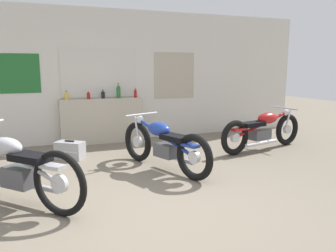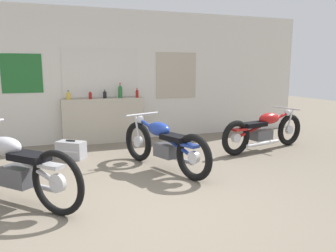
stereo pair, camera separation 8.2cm
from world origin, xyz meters
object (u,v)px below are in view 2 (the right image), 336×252
bottle_leftmost (68,96)px  bottle_center (105,94)px  motorcycle_red (264,130)px  motorcycle_blue (163,144)px  motorcycle_silver (14,167)px  bottle_left_center (90,95)px  bottle_right_center (120,91)px  bottle_rightmost (137,93)px  hard_case_silver (71,150)px

bottle_leftmost → bottle_center: 0.74m
bottle_center → motorcycle_red: bottle_center is taller
bottle_center → motorcycle_red: bearing=-32.4°
motorcycle_blue → motorcycle_silver: size_ratio=1.22×
bottle_left_center → bottle_leftmost: bearing=175.2°
bottle_center → bottle_right_center: 0.33m
bottle_center → motorcycle_silver: bearing=-117.6°
bottle_right_center → bottle_rightmost: 0.37m
bottle_left_center → bottle_right_center: (0.63, 0.04, 0.06)m
bottle_leftmost → bottle_right_center: 1.06m
hard_case_silver → motorcycle_red: bearing=-10.2°
motorcycle_blue → hard_case_silver: size_ratio=3.51×
bottle_right_center → motorcycle_silver: bearing=-122.7°
bottle_rightmost → motorcycle_blue: bottle_rightmost is taller
bottle_leftmost → motorcycle_red: 3.96m
bottle_leftmost → motorcycle_blue: (1.27, -2.23, -0.62)m
bottle_left_center → bottle_right_center: size_ratio=0.56×
bottle_rightmost → bottle_center: bearing=172.6°
bottle_left_center → hard_case_silver: size_ratio=0.33×
motorcycle_red → hard_case_silver: (-3.57, 0.65, -0.24)m
bottle_right_center → motorcycle_silver: size_ratio=0.20×
bottle_center → motorcycle_blue: size_ratio=0.10×
bottle_center → bottle_rightmost: (0.68, -0.09, 0.01)m
bottle_right_center → motorcycle_blue: bottle_right_center is taller
motorcycle_red → hard_case_silver: bearing=169.8°
bottle_leftmost → motorcycle_red: size_ratio=0.09×
motorcycle_blue → motorcycle_red: bearing=13.1°
motorcycle_silver → bottle_right_center: bearing=57.3°
bottle_leftmost → bottle_right_center: size_ratio=0.58×
bottle_leftmost → bottle_rightmost: (1.42, -0.04, 0.01)m
bottle_leftmost → bottle_center: bearing=4.0°
bottle_leftmost → motorcycle_red: bearing=-25.9°
hard_case_silver → motorcycle_silver: bearing=-112.0°
bottle_left_center → motorcycle_silver: 3.15m
bottle_rightmost → hard_case_silver: bearing=-145.3°
bottle_leftmost → bottle_right_center: bearing=-0.0°
bottle_leftmost → hard_case_silver: 1.37m
bottle_right_center → bottle_center: bearing=170.7°
motorcycle_blue → bottle_rightmost: bearing=86.0°
bottle_left_center → bottle_right_center: bottle_right_center is taller
bottle_right_center → bottle_rightmost: bearing=-5.7°
bottle_rightmost → motorcycle_blue: size_ratio=0.11×
bottle_left_center → hard_case_silver: 1.43m
bottle_left_center → bottle_center: (0.31, 0.09, 0.00)m
bottle_right_center → hard_case_silver: size_ratio=0.58×
motorcycle_red → hard_case_silver: size_ratio=3.88×
bottle_rightmost → motorcycle_silver: 3.65m
bottle_left_center → motorcycle_blue: size_ratio=0.09×
bottle_left_center → hard_case_silver: (-0.48, -1.02, -0.87)m
motorcycle_silver → motorcycle_red: bearing=15.3°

